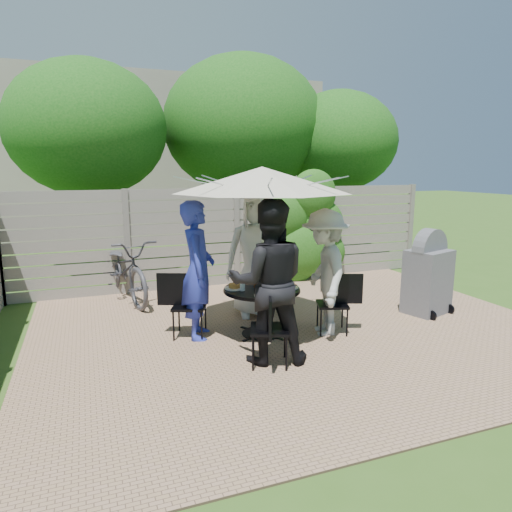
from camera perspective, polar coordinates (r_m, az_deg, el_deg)
name	(u,v)px	position (r m, az deg, el deg)	size (l,w,h in m)	color
backyard_envelope	(170,155)	(15.65, -10.71, 12.31)	(60.00, 60.00, 5.00)	#35571B
patio_table	(262,302)	(6.05, 0.73, -5.83)	(1.23, 1.23, 0.65)	black
umbrella	(262,180)	(5.79, 0.77, 9.51)	(2.83, 2.83, 2.22)	silver
chair_back	(256,294)	(7.02, 0.01, -4.75)	(0.57, 0.76, 1.00)	black
person_back	(257,254)	(6.74, 0.11, 0.21)	(0.92, 0.60, 1.89)	silver
chair_left	(189,318)	(6.11, -8.41, -7.71)	(0.66, 0.54, 0.87)	black
person_left	(198,271)	(5.92, -7.28, -1.82)	(0.66, 0.43, 1.81)	#2834AF
chair_front	(269,344)	(5.21, 1.69, -10.91)	(0.55, 0.67, 0.88)	black
person_front	(269,283)	(5.13, 1.58, -3.34)	(0.91, 0.71, 1.88)	black
chair_right	(333,316)	(6.27, 9.61, -7.36)	(0.63, 0.51, 0.83)	black
person_right	(324,273)	(6.08, 8.56, -2.09)	(1.09, 0.63, 1.69)	#B4B4AF
plate_back	(260,280)	(6.34, 0.44, -2.97)	(0.26, 0.26, 0.06)	white
plate_left	(234,287)	(5.97, -2.71, -3.87)	(0.26, 0.26, 0.06)	white
plate_front	(264,294)	(5.65, 1.07, -4.74)	(0.26, 0.26, 0.06)	white
plate_right	(289,286)	(6.03, 4.15, -3.72)	(0.26, 0.26, 0.06)	white
plate_extra	(278,292)	(5.72, 2.81, -4.53)	(0.24, 0.24, 0.06)	white
glass_back	(253,278)	(6.22, -0.44, -2.80)	(0.07, 0.07, 0.14)	silver
glass_left	(242,285)	(5.86, -1.70, -3.68)	(0.07, 0.07, 0.14)	silver
glass_front	(272,288)	(5.74, 2.02, -4.00)	(0.07, 0.07, 0.14)	silver
glass_right	(280,281)	(6.11, 3.08, -3.08)	(0.07, 0.07, 0.14)	silver
syrup_jug	(257,281)	(6.02, 0.13, -3.18)	(0.09, 0.09, 0.16)	#59280C
coffee_cup	(268,279)	(6.20, 1.48, -2.95)	(0.08, 0.08, 0.12)	#C6B293
bicycle	(125,269)	(7.92, -16.08, -1.61)	(0.71, 2.04, 1.07)	#333338
bbq_grill	(428,275)	(7.38, 20.69, -2.29)	(0.76, 0.67, 1.32)	#5A5A5F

